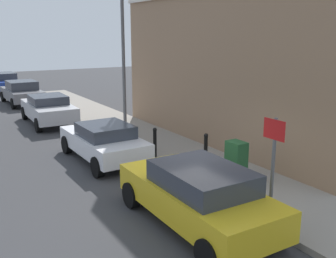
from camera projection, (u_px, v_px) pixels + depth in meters
ground at (188, 201)px, 9.97m from camera, size 80.00×80.00×0.00m
sidewalk at (143, 137)px, 15.88m from camera, size 2.62×30.00×0.15m
corner_building at (280, 20)px, 15.55m from camera, size 7.70×11.61×9.44m
car_yellow at (198, 194)px, 8.51m from camera, size 1.92×4.27×1.43m
car_white at (104, 141)px, 13.03m from camera, size 1.88×3.98×1.29m
car_silver at (48, 109)px, 18.52m from camera, size 1.98×4.24×1.37m
car_grey at (22, 92)px, 23.79m from camera, size 1.98×4.23×1.42m
car_blue at (4, 82)px, 28.92m from camera, size 1.98×4.17×1.42m
utility_cabinet at (236, 163)px, 10.79m from camera, size 0.46×0.61×1.15m
bollard_near_cabinet at (206, 148)px, 12.11m from camera, size 0.14×0.14×1.04m
bollard_far_kerb at (155, 142)px, 12.84m from camera, size 0.14×0.14×1.04m
street_sign at (273, 154)px, 8.37m from camera, size 0.08×0.60×2.30m
lamppost at (123, 55)px, 16.50m from camera, size 0.20×0.44×5.72m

